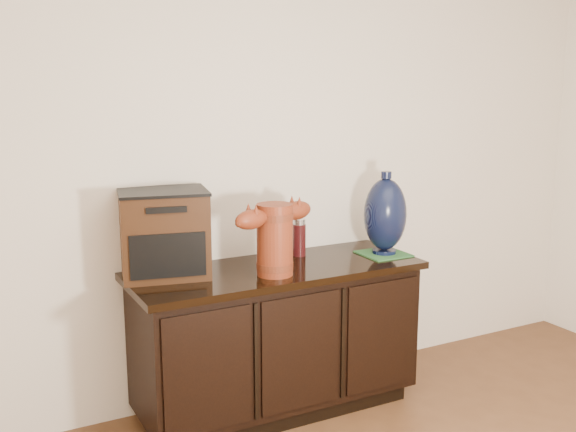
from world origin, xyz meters
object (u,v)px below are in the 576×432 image
tv_radio (164,233)px  lamp_base (385,215)px  terracotta_vessel (275,235)px  sideboard (277,338)px  spray_can (299,238)px

tv_radio → lamp_base: size_ratio=1.07×
tv_radio → terracotta_vessel: bearing=-14.9°
sideboard → spray_can: spray_can is taller
terracotta_vessel → lamp_base: (0.69, 0.07, 0.02)m
tv_radio → lamp_base: bearing=4.1°
terracotta_vessel → tv_radio: bearing=134.9°
sideboard → terracotta_vessel: terracotta_vessel is taller
sideboard → spray_can: size_ratio=7.41×
tv_radio → lamp_base: lamp_base is taller
sideboard → terracotta_vessel: (-0.07, -0.12, 0.56)m
tv_radio → spray_can: tv_radio is taller
lamp_base → tv_radio: bearing=171.9°
sideboard → tv_radio: 0.79m
terracotta_vessel → lamp_base: 0.69m
terracotta_vessel → spray_can: size_ratio=2.44×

